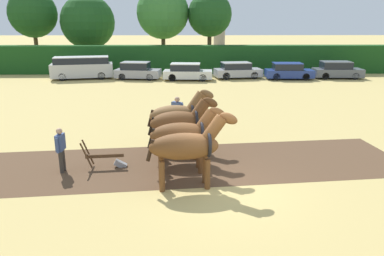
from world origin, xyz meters
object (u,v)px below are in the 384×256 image
Objects in this scene: church_spire at (220,2)px; parked_car_center at (237,70)px; tree_left at (33,14)px; plow at (108,159)px; tree_center at (163,13)px; parked_car_right at (337,70)px; tree_center_right at (210,15)px; draft_horse_lead_left at (188,146)px; parked_van at (82,67)px; draft_horse_trail_right at (178,115)px; tree_center_left at (88,22)px; draft_horse_lead_right at (184,135)px; parked_car_center_left at (187,72)px; parked_car_left at (137,71)px; farmer_at_plow at (61,147)px; farmer_beside_team at (177,112)px; parked_car_center_right at (289,71)px; draft_horse_trail_left at (180,123)px.

church_spire is 3.63× the size of parked_car_center.
tree_left reaches higher than plow.
parked_car_right is at bearing -27.43° from tree_center.
tree_center_right reaches higher than draft_horse_lead_left.
parked_van is at bearing -51.83° from tree_left.
draft_horse_trail_right reaches higher than parked_van.
church_spire is (23.50, 32.00, 2.53)m from tree_left.
draft_horse_lead_left is at bearing -109.48° from parked_car_center.
draft_horse_lead_left reaches higher than parked_car_right.
parked_van is (-11.89, -8.08, -4.63)m from tree_center_right.
parked_car_center is (21.49, -9.50, -5.06)m from tree_left.
tree_center_right is at bearing 146.77° from parked_car_right.
tree_center_left is 34.16m from draft_horse_lead_left.
tree_center_left is 2.84× the size of draft_horse_lead_right.
draft_horse_lead_left is 26.51m from parked_car_right.
parked_car_right is (13.57, 0.82, 0.02)m from parked_car_center_left.
parked_car_left is 4.50m from parked_car_center_left.
tree_left is at bearing 108.64° from plow.
draft_horse_trail_right is at bearing 35.40° from farmer_at_plow.
tree_left is 4.78× the size of farmer_beside_team.
tree_center reaches higher than draft_horse_lead_left.
draft_horse_lead_right is 2.58m from draft_horse_trail_right.
tree_center reaches higher than parked_car_left.
plow is 0.37× the size of parked_car_right.
parked_van is at bearing -145.81° from tree_center_right.
draft_horse_lead_left is 24.06m from parked_car_center_right.
tree_center_left is 1.88× the size of parked_car_left.
parked_car_center_right is at bearing -15.93° from parked_car_center.
tree_left is at bearing 111.64° from draft_horse_lead_left.
tree_center reaches higher than parked_van.
farmer_at_plow is 22.03m from parked_van.
tree_center_right is at bearing -96.91° from church_spire.
draft_horse_trail_right is (10.44, -28.36, -3.48)m from tree_center_left.
parked_car_right is at bearing 51.35° from draft_horse_lead_right.
tree_center_left reaches higher than parked_car_left.
farmer_beside_team is 17.24m from parked_car_left.
parked_car_center is at bearing 64.71° from plow.
draft_horse_trail_left is 1.68× the size of plow.
tree_left reaches higher than parked_car_center_left.
parked_car_center_right reaches higher than parked_car_center.
farmer_beside_team is (2.40, 4.10, 0.72)m from plow.
farmer_at_plow is 5.94m from farmer_beside_team.
tree_left is 34.19m from plow.
parked_car_center_right is (25.98, -10.12, -5.06)m from tree_left.
draft_horse_lead_left is 1.81× the size of plow.
parked_car_left is at bearing 88.29° from plow.
parked_car_center is (9.02, 21.57, -0.21)m from farmer_at_plow.
parked_car_right is (9.02, -0.17, 0.03)m from parked_car_center.
parked_car_center_right is at bearing 7.80° from farmer_beside_team.
tree_center_left is 0.97× the size of tree_center_right.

